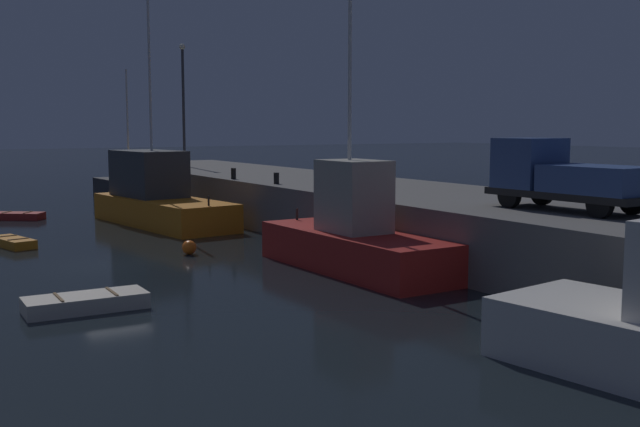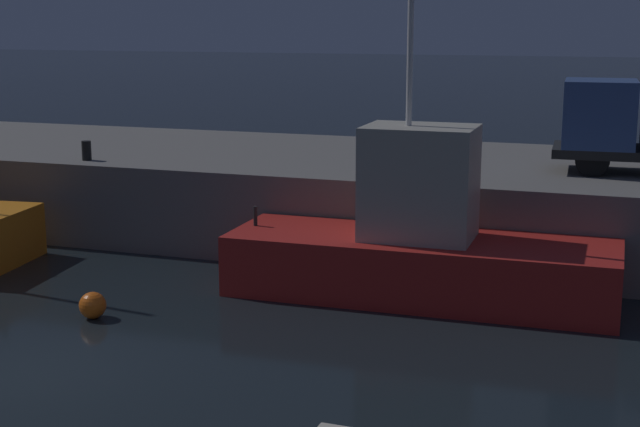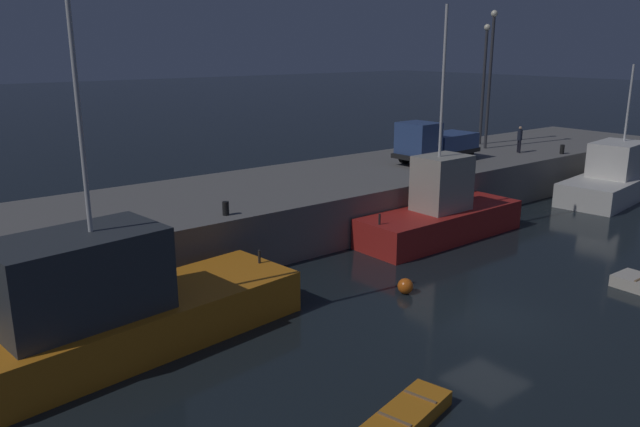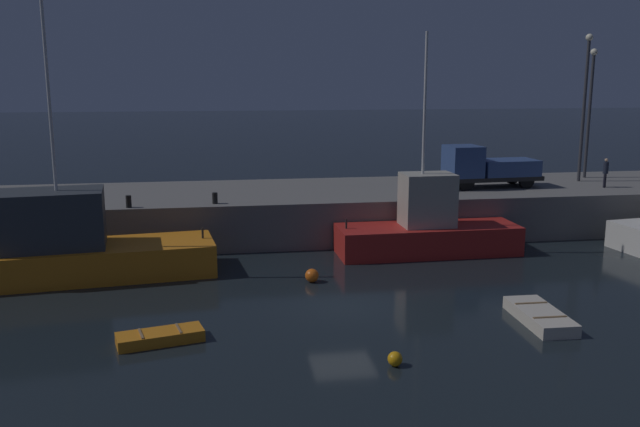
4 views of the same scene
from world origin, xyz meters
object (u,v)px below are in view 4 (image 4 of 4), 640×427
at_px(fishing_boat_white, 75,246).
at_px(bollard_west, 129,202).
at_px(lamp_post_central, 590,104).
at_px(utility_truck, 486,167).
at_px(dinghy_orange_near, 160,337).
at_px(bollard_central, 215,198).
at_px(lamp_post_east, 585,98).
at_px(mooring_buoy_mid, 395,359).
at_px(mooring_buoy_near, 312,275).
at_px(fishing_trawler_red, 427,229).
at_px(rowboat_white_mid, 540,316).
at_px(dockworker, 606,171).

height_order(fishing_boat_white, bollard_west, fishing_boat_white).
bearing_deg(lamp_post_central, utility_truck, -160.71).
relative_size(dinghy_orange_near, bollard_central, 5.29).
relative_size(lamp_post_east, bollard_west, 14.62).
height_order(mooring_buoy_mid, bollard_central, bollard_central).
distance_m(mooring_buoy_near, lamp_post_central, 24.22).
distance_m(lamp_post_east, utility_truck, 8.03).
xyz_separation_m(fishing_trawler_red, rowboat_white_mid, (1.08, -10.26, -1.04)).
bearing_deg(utility_truck, rowboat_white_mid, -104.87).
height_order(lamp_post_east, utility_truck, lamp_post_east).
relative_size(mooring_buoy_near, mooring_buoy_mid, 1.29).
distance_m(dockworker, bollard_central, 23.07).
bearing_deg(mooring_buoy_mid, lamp_post_east, 48.97).
height_order(dinghy_orange_near, rowboat_white_mid, rowboat_white_mid).
distance_m(lamp_post_east, dockworker, 4.91).
distance_m(lamp_post_central, utility_truck, 9.23).
bearing_deg(rowboat_white_mid, utility_truck, 75.13).
distance_m(lamp_post_east, lamp_post_central, 1.91).
relative_size(dinghy_orange_near, lamp_post_east, 0.34).
xyz_separation_m(mooring_buoy_mid, bollard_central, (-5.49, 15.56, 2.54)).
height_order(fishing_trawler_red, dinghy_orange_near, fishing_trawler_red).
bearing_deg(rowboat_white_mid, mooring_buoy_near, 140.77).
distance_m(fishing_boat_white, dinghy_orange_near, 9.45).
relative_size(fishing_trawler_red, lamp_post_central, 1.35).
relative_size(fishing_boat_white, bollard_west, 20.27).
bearing_deg(lamp_post_east, fishing_boat_white, -163.82).
bearing_deg(lamp_post_east, bollard_central, -169.37).
height_order(dinghy_orange_near, dockworker, dockworker).
xyz_separation_m(mooring_buoy_near, dockworker, (18.83, 8.17, 3.16)).
relative_size(fishing_boat_white, dockworker, 7.23).
xyz_separation_m(mooring_buoy_near, utility_truck, (11.77, 9.27, 3.38)).
height_order(dinghy_orange_near, mooring_buoy_near, mooring_buoy_near).
height_order(fishing_trawler_red, bollard_west, fishing_trawler_red).
bearing_deg(utility_truck, lamp_post_central, 19.29).
xyz_separation_m(dinghy_orange_near, lamp_post_east, (24.72, 16.73, 7.49)).
bearing_deg(bollard_central, bollard_west, -174.40).
distance_m(dinghy_orange_near, mooring_buoy_mid, 8.07).
bearing_deg(dockworker, fishing_boat_white, -168.57).
bearing_deg(dockworker, dinghy_orange_near, -150.31).
xyz_separation_m(lamp_post_east, bollard_west, (-27.04, -4.69, -4.90)).
height_order(rowboat_white_mid, dockworker, dockworker).
xyz_separation_m(utility_truck, dockworker, (7.06, -1.10, -0.22)).
distance_m(mooring_buoy_near, bollard_west, 10.65).
xyz_separation_m(rowboat_white_mid, dockworker, (11.18, 14.42, 3.24)).
height_order(lamp_post_east, lamp_post_central, lamp_post_east).
bearing_deg(bollard_west, lamp_post_east, 9.84).
xyz_separation_m(lamp_post_east, dockworker, (0.24, -2.50, -4.22)).
distance_m(rowboat_white_mid, bollard_central, 17.49).
xyz_separation_m(mooring_buoy_near, mooring_buoy_mid, (1.32, -9.16, -0.07)).
bearing_deg(dinghy_orange_near, bollard_west, 100.93).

